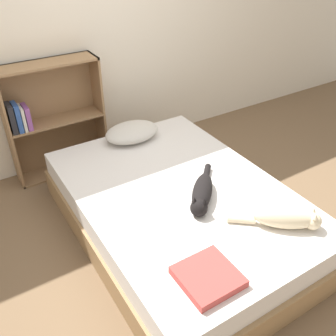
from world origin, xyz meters
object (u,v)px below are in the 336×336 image
Objects in this scene: pillow at (132,132)px; cat_dark at (202,194)px; cat_light at (287,218)px; bookshelf at (50,118)px; bed at (179,211)px.

pillow is 1.03m from cat_dark.
cat_light is 2.23m from bookshelf.
bed is 0.33m from cat_dark.
bookshelf is at bearing -116.36° from cat_dark.
cat_light reaches higher than cat_dark.
cat_light is 0.59m from cat_dark.
bookshelf reaches higher than cat_light.
cat_dark is at bearing -69.74° from bookshelf.
pillow is 0.99× the size of cat_dark.
bookshelf is at bearing 152.22° from cat_light.
cat_light is at bearing 74.23° from cat_dark.
bed is 0.83m from cat_light.
cat_light is at bearing -78.47° from pillow.
bookshelf is at bearing 110.43° from bed.
cat_light is at bearing -66.97° from bookshelf.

